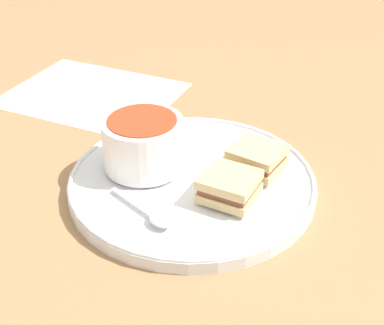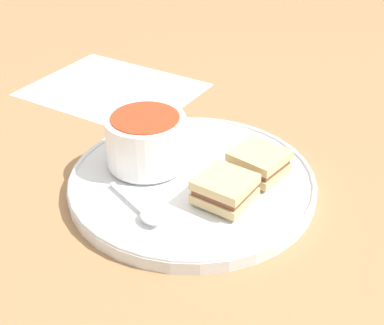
% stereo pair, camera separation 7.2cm
% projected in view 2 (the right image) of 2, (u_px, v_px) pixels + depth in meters
% --- Properties ---
extents(ground_plane, '(2.40, 2.40, 0.00)m').
position_uv_depth(ground_plane, '(192.00, 188.00, 0.74)').
color(ground_plane, '#9E754C').
extents(plate, '(0.34, 0.34, 0.02)m').
position_uv_depth(plate, '(192.00, 181.00, 0.74)').
color(plate, white).
rests_on(plate, ground_plane).
extents(soup_bowl, '(0.11, 0.11, 0.07)m').
position_uv_depth(soup_bowl, '(146.00, 140.00, 0.74)').
color(soup_bowl, white).
rests_on(soup_bowl, plate).
extents(spoon, '(0.02, 0.11, 0.01)m').
position_uv_depth(spoon, '(147.00, 214.00, 0.65)').
color(spoon, silver).
rests_on(spoon, plate).
extents(sandwich_half_near, '(0.08, 0.09, 0.03)m').
position_uv_depth(sandwich_half_near, '(227.00, 188.00, 0.68)').
color(sandwich_half_near, '#DBBC7F').
rests_on(sandwich_half_near, plate).
extents(sandwich_half_far, '(0.08, 0.08, 0.03)m').
position_uv_depth(sandwich_half_far, '(259.00, 162.00, 0.73)').
color(sandwich_half_far, '#DBBC7F').
rests_on(sandwich_half_far, plate).
extents(menu_sheet, '(0.33, 0.37, 0.00)m').
position_uv_depth(menu_sheet, '(113.00, 89.00, 1.01)').
color(menu_sheet, white).
rests_on(menu_sheet, ground_plane).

